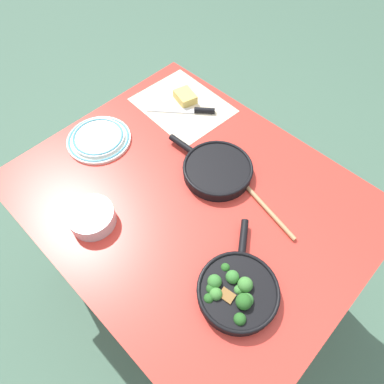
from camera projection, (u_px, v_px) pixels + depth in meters
ground_plane at (192, 274)px, 1.84m from camera, size 14.00×14.00×0.00m
dining_table_red at (192, 207)px, 1.27m from camera, size 1.19×0.97×0.77m
skillet_broccoli at (237, 291)px, 0.98m from camera, size 0.26×0.32×0.07m
skillet_eggs at (217, 170)px, 1.24m from camera, size 0.36×0.25×0.04m
wooden_spoon at (250, 190)px, 1.20m from camera, size 0.37×0.11×0.02m
parchment_sheet at (183, 105)px, 1.46m from camera, size 0.40×0.33×0.00m
grater_knife at (191, 110)px, 1.43m from camera, size 0.24×0.20×0.02m
cheese_block at (185, 97)px, 1.46m from camera, size 0.11×0.09×0.04m
dinner_plate_stack at (99, 138)px, 1.33m from camera, size 0.25×0.25×0.03m
prep_bowl_steel at (92, 217)px, 1.12m from camera, size 0.15×0.15×0.05m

